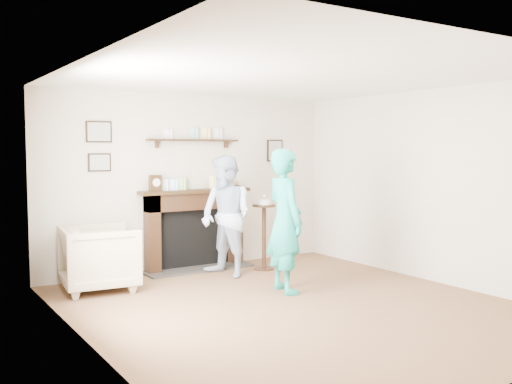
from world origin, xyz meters
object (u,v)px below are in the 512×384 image
man (227,276)px  woman (285,292)px  pedestal_table (264,224)px  armchair (100,290)px

man → woman: bearing=-5.9°
pedestal_table → armchair: bearing=177.6°
pedestal_table → man: bearing=-173.5°
armchair → pedestal_table: 2.44m
man → woman: size_ratio=0.95×
man → pedestal_table: bearing=82.1°
woman → pedestal_table: size_ratio=1.61×
woman → pedestal_table: (0.50, 1.20, 0.66)m
armchair → man: 1.70m
armchair → man: size_ratio=0.53×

